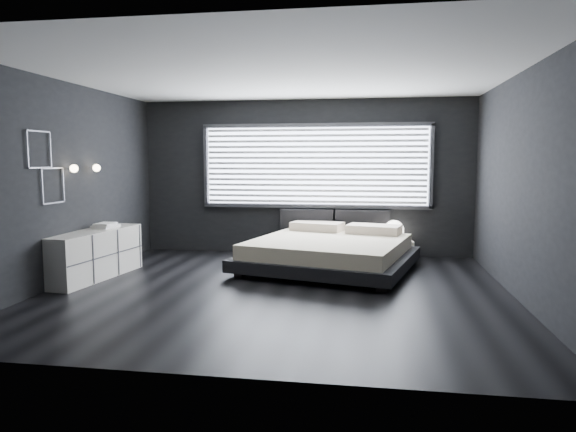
# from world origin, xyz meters

# --- Properties ---
(room) EXTENTS (6.04, 6.00, 2.80)m
(room) POSITION_xyz_m (0.00, 0.00, 1.40)
(room) COLOR black
(room) RESTS_ON ground
(window) EXTENTS (4.14, 0.09, 1.52)m
(window) POSITION_xyz_m (0.20, 2.70, 1.61)
(window) COLOR white
(window) RESTS_ON ground
(headboard) EXTENTS (1.96, 0.16, 0.52)m
(headboard) POSITION_xyz_m (0.56, 2.64, 0.57)
(headboard) COLOR black
(headboard) RESTS_ON ground
(sconce_near) EXTENTS (0.18, 0.11, 0.11)m
(sconce_near) POSITION_xyz_m (-2.88, 0.05, 1.60)
(sconce_near) COLOR silver
(sconce_near) RESTS_ON ground
(sconce_far) EXTENTS (0.18, 0.11, 0.11)m
(sconce_far) POSITION_xyz_m (-2.88, 0.65, 1.60)
(sconce_far) COLOR silver
(sconce_far) RESTS_ON ground
(wall_art_upper) EXTENTS (0.01, 0.48, 0.48)m
(wall_art_upper) POSITION_xyz_m (-2.98, -0.55, 1.85)
(wall_art_upper) COLOR #47474C
(wall_art_upper) RESTS_ON ground
(wall_art_lower) EXTENTS (0.01, 0.48, 0.48)m
(wall_art_lower) POSITION_xyz_m (-2.98, -0.30, 1.38)
(wall_art_lower) COLOR #47474C
(wall_art_lower) RESTS_ON ground
(bed) EXTENTS (2.95, 2.87, 0.64)m
(bed) POSITION_xyz_m (0.57, 1.41, 0.30)
(bed) COLOR black
(bed) RESTS_ON ground
(nightstand) EXTENTS (0.61, 0.52, 0.33)m
(nightstand) POSITION_xyz_m (1.64, 2.50, 0.17)
(nightstand) COLOR white
(nightstand) RESTS_ON ground
(orb_lamp) EXTENTS (0.34, 0.34, 0.34)m
(orb_lamp) POSITION_xyz_m (1.61, 2.51, 0.50)
(orb_lamp) COLOR white
(orb_lamp) RESTS_ON nightstand
(dresser) EXTENTS (0.71, 1.80, 0.70)m
(dresser) POSITION_xyz_m (-2.78, 0.30, 0.35)
(dresser) COLOR white
(dresser) RESTS_ON ground
(book_stack) EXTENTS (0.32, 0.39, 0.07)m
(book_stack) POSITION_xyz_m (-2.75, 0.61, 0.74)
(book_stack) COLOR silver
(book_stack) RESTS_ON dresser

